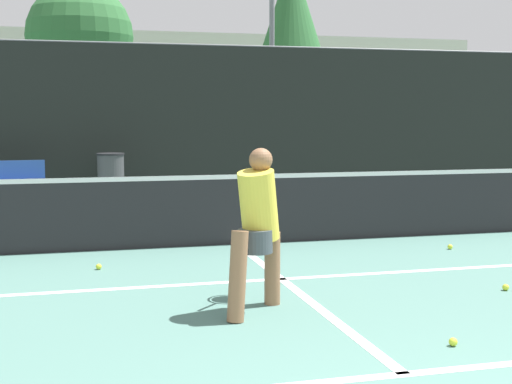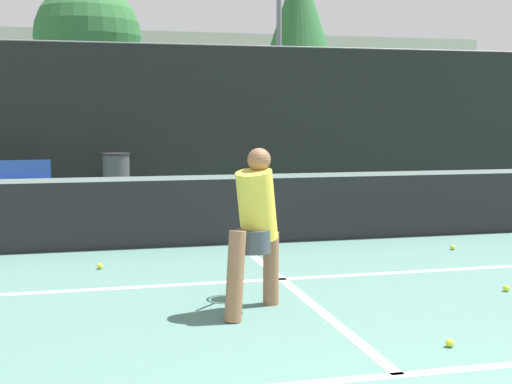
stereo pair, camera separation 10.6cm
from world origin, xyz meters
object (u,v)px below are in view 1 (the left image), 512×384
Objects in this scene: player_practicing at (257,224)px; courtside_bench at (7,181)px; trash_bin at (111,177)px; parked_car at (298,159)px.

player_practicing is 9.02m from courtside_bench.
courtside_bench is at bearing -175.42° from trash_bin.
courtside_bench is at bearing 62.21° from player_practicing.
courtside_bench is (-2.82, 8.57, -0.32)m from player_practicing.
player_practicing is 0.35× the size of parked_car.
player_practicing reaches higher than courtside_bench.
parked_car is at bearing 24.59° from player_practicing.
parked_car reaches higher than courtside_bench.
courtside_bench is 0.35× the size of parked_car.
player_practicing is at bearing -75.16° from courtside_bench.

